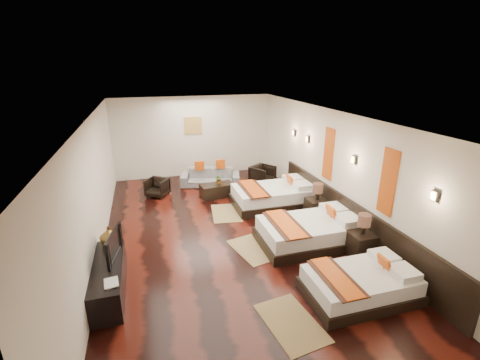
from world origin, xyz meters
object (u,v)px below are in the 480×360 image
object	(u,v)px
nightstand_a	(361,242)
sofa	(210,177)
armchair_left	(157,187)
table_plant	(219,179)
figurine	(109,236)
tv_console	(109,278)
book	(104,285)
bed_near	(361,284)
nightstand_b	(316,207)
tv	(109,245)
bed_far	(273,196)
coffee_table	(217,190)
armchair_right	(263,175)
bed_mid	(310,232)

from	to	relation	value
nightstand_a	sofa	xyz separation A→B (m)	(-2.14, 5.19, -0.06)
armchair_left	table_plant	world-z (taller)	table_plant
figurine	table_plant	size ratio (longest dim) A/B	1.21
tv_console	book	distance (m)	0.65
bed_near	nightstand_b	size ratio (longest dim) A/B	1.92
table_plant	tv	bearing A→B (deg)	-127.68
bed_far	tv_console	size ratio (longest dim) A/B	1.24
armchair_left	coffee_table	size ratio (longest dim) A/B	0.61
sofa	nightstand_b	bearing A→B (deg)	-42.11
book	coffee_table	bearing A→B (deg)	57.82
nightstand_a	armchair_right	bearing A→B (deg)	95.31
tv_console	sofa	xyz separation A→B (m)	(2.81, 4.93, 0.00)
bed_far	figurine	world-z (taller)	figurine
tv	book	distance (m)	0.85
sofa	tv_console	bearing A→B (deg)	-104.91
armchair_left	tv	bearing A→B (deg)	-70.60
bed_mid	armchair_left	bearing A→B (deg)	128.94
tv_console	book	world-z (taller)	book
bed_mid	armchair_left	size ratio (longest dim) A/B	3.64
bed_near	coffee_table	world-z (taller)	bed_near
tv_console	table_plant	distance (m)	4.84
bed_mid	nightstand_a	size ratio (longest dim) A/B	2.27
tv_console	armchair_left	world-z (taller)	armchair_left
armchair_left	sofa	bearing A→B (deg)	48.83
tv	bed_near	bearing A→B (deg)	-99.50
tv	armchair_left	distance (m)	4.36
book	armchair_right	world-z (taller)	armchair_right
nightstand_b	figurine	world-z (taller)	nightstand_b
tv	table_plant	world-z (taller)	tv
armchair_left	tv_console	bearing A→B (deg)	-70.53
bed_near	tv_console	distance (m)	4.40
sofa	coffee_table	world-z (taller)	sofa
bed_far	coffee_table	size ratio (longest dim) A/B	2.22
figurine	bed_far	bearing A→B (deg)	26.09
nightstand_a	armchair_right	xyz separation A→B (m)	(-0.44, 4.79, -0.02)
bed_near	armchair_left	bearing A→B (deg)	118.46
tv_console	coffee_table	world-z (taller)	tv_console
figurine	armchair_left	world-z (taller)	figurine
bed_near	figurine	xyz separation A→B (m)	(-4.19, 2.08, 0.49)
figurine	book	bearing A→B (deg)	-90.00
bed_mid	armchair_right	size ratio (longest dim) A/B	3.14
coffee_table	bed_mid	bearing A→B (deg)	-67.32
sofa	coffee_table	xyz separation A→B (m)	(-0.00, -1.05, -0.08)
armchair_right	table_plant	size ratio (longest dim) A/B	2.35
bed_far	coffee_table	bearing A→B (deg)	142.06
table_plant	bed_near	bearing A→B (deg)	-75.82
bed_near	figurine	bearing A→B (deg)	153.62
nightstand_a	table_plant	bearing A→B (deg)	116.54
bed_far	table_plant	xyz separation A→B (m)	(-1.32, 1.09, 0.26)
bed_near	table_plant	world-z (taller)	bed_near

